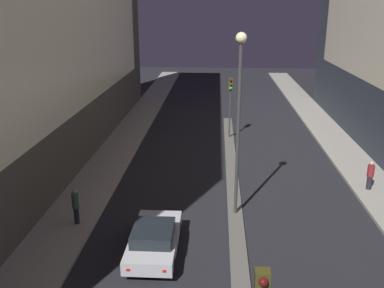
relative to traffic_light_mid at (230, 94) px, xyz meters
The scene contains 6 objects.
median_strip 10.82m from the traffic_light_mid, 90.00° to the right, with size 0.73×32.09×0.11m.
traffic_light_mid is the anchor object (origin of this frame).
street_lamp 12.94m from the traffic_light_mid, 90.00° to the right, with size 0.50×0.50×8.70m.
car_left_lane 17.02m from the traffic_light_mid, 102.02° to the right, with size 1.92×4.36×1.37m.
pedestrian_on_left_sidewalk 16.32m from the traffic_light_mid, 117.51° to the right, with size 0.33×0.33×1.74m.
pedestrian_on_right_sidewalk 12.38m from the traffic_light_mid, 51.77° to the right, with size 0.37×0.37×1.63m.
Camera 1 is at (-1.02, -4.57, 9.95)m, focal length 40.00 mm.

